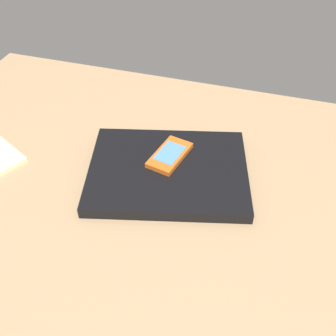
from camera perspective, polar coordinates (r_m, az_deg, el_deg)
desk_surface at (r=77.14cm, az=-0.16°, el=-4.03°), size 120.00×80.00×3.00cm
laptop_closed at (r=78.26cm, az=-0.00°, el=-0.47°), size 35.30×30.13×2.25cm
cell_phone_on_laptop at (r=79.33cm, az=0.25°, el=1.87°), size 7.35×10.96×1.16cm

